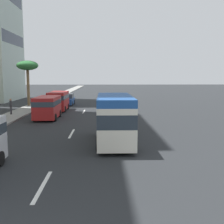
# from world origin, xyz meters

# --- Properties ---
(ground_plane) EXTENTS (198.00, 198.00, 0.00)m
(ground_plane) POSITION_xyz_m (31.50, 0.00, 0.00)
(ground_plane) COLOR #26282B
(sidewalk_right) EXTENTS (162.00, 2.58, 0.15)m
(sidewalk_right) POSITION_xyz_m (31.50, 7.21, 0.07)
(sidewalk_right) COLOR gray
(sidewalk_right) RESTS_ON ground_plane
(lane_stripe_near) EXTENTS (3.20, 0.16, 0.01)m
(lane_stripe_near) POSITION_xyz_m (5.56, 0.00, 0.01)
(lane_stripe_near) COLOR silver
(lane_stripe_near) RESTS_ON ground_plane
(lane_stripe_mid) EXTENTS (3.20, 0.16, 0.01)m
(lane_stripe_mid) POSITION_xyz_m (15.37, 0.00, 0.01)
(lane_stripe_mid) COLOR silver
(lane_stripe_mid) RESTS_ON ground_plane
(lane_stripe_far) EXTENTS (3.20, 0.16, 0.01)m
(lane_stripe_far) POSITION_xyz_m (28.12, 0.00, 0.01)
(lane_stripe_far) COLOR silver
(lane_stripe_far) RESTS_ON ground_plane
(van_second) EXTENTS (4.93, 2.14, 2.32)m
(van_second) POSITION_xyz_m (29.06, 3.17, 1.33)
(van_second) COLOR #A51E1E
(van_second) RESTS_ON ground_plane
(car_third) EXTENTS (4.70, 1.89, 1.64)m
(car_third) POSITION_xyz_m (35.98, 3.00, 0.78)
(car_third) COLOR #1E478C
(car_third) RESTS_ON ground_plane
(van_fourth) EXTENTS (4.66, 2.15, 2.23)m
(van_fourth) POSITION_xyz_m (22.43, 3.17, 1.28)
(van_fourth) COLOR #A51E1E
(van_fourth) RESTS_ON ground_plane
(minibus_fifth) EXTENTS (6.47, 2.28, 3.02)m
(minibus_fifth) POSITION_xyz_m (12.44, -3.08, 1.66)
(minibus_fifth) COLOR silver
(minibus_fifth) RESTS_ON ground_plane
(pedestrian_by_tree) EXTENTS (0.36, 0.28, 1.69)m
(pedestrian_by_tree) POSITION_xyz_m (24.87, 7.57, 1.08)
(pedestrian_by_tree) COLOR #333338
(pedestrian_by_tree) RESTS_ON sidewalk_right
(palm_tree) EXTENTS (2.90, 2.90, 6.17)m
(palm_tree) POSITION_xyz_m (33.70, 8.02, 5.49)
(palm_tree) COLOR brown
(palm_tree) RESTS_ON sidewalk_right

